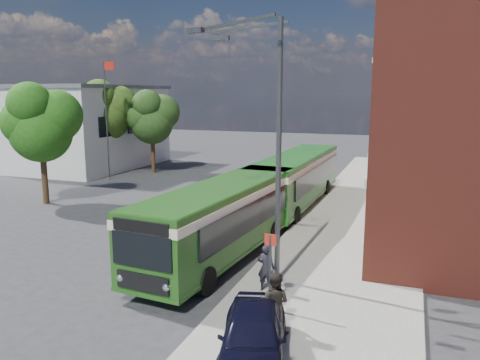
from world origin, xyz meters
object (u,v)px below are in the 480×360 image
at_px(street_lamp, 268,148).
at_px(parked_car, 253,336).
at_px(bus_rear, 296,175).
at_px(bus_front, 223,214).

bearing_deg(street_lamp, parked_car, -76.70).
xyz_separation_m(bus_rear, parked_car, (3.03, -16.96, -1.00)).
xyz_separation_m(street_lamp, bus_front, (-2.46, 1.98, -2.96)).
distance_m(street_lamp, parked_car, 6.53).
distance_m(bus_front, parked_car, 7.99).
bearing_deg(bus_rear, street_lamp, -81.22).
bearing_deg(bus_front, bus_rear, 86.42).
xyz_separation_m(street_lamp, bus_rear, (-1.84, 11.90, -2.96)).
bearing_deg(bus_front, street_lamp, -38.88).
bearing_deg(parked_car, bus_rear, 85.34).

